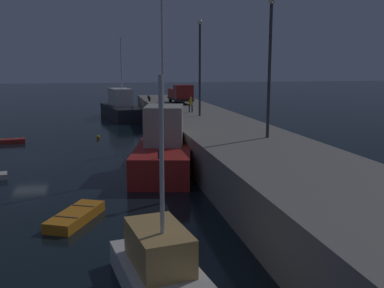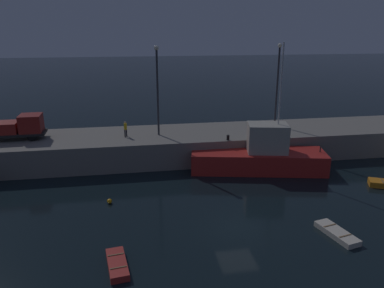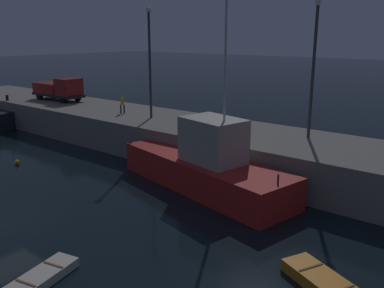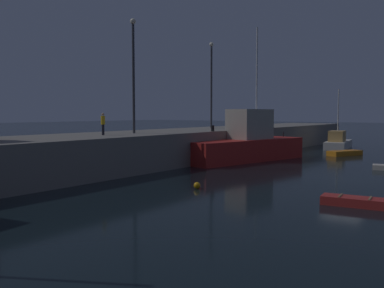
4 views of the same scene
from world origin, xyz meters
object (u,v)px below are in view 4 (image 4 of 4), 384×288
fishing_boat_blue (245,144)px  rowboat_white_mid (345,153)px  lamp_post_east (211,79)px  mooring_buoy_mid (197,185)px  bollard_central (213,128)px  lamp_post_west (133,67)px  dockworker (103,122)px  dinghy_orange_near (355,202)px  fishing_boat_white (338,142)px

fishing_boat_blue → rowboat_white_mid: size_ratio=3.36×
lamp_post_east → mooring_buoy_mid: bearing=-147.9°
rowboat_white_mid → bollard_central: size_ratio=7.55×
lamp_post_west → lamp_post_east: 12.91m
dockworker → bollard_central: size_ratio=3.08×
dinghy_orange_near → mooring_buoy_mid: 8.26m
rowboat_white_mid → lamp_post_east: size_ratio=0.44×
bollard_central → lamp_post_east: bearing=35.1°
fishing_boat_white → dockworker: fishing_boat_white is taller
lamp_post_west → fishing_boat_white: bearing=-14.9°
rowboat_white_mid → lamp_post_east: lamp_post_east is taller
fishing_boat_white → fishing_boat_blue: bearing=171.9°
dinghy_orange_near → mooring_buoy_mid: dinghy_orange_near is taller
fishing_boat_blue → lamp_post_east: bearing=58.4°
lamp_post_west → rowboat_white_mid: bearing=-28.5°
fishing_boat_white → dinghy_orange_near: fishing_boat_white is taller
fishing_boat_white → bollard_central: (-20.13, 4.08, 2.11)m
dockworker → fishing_boat_blue: bearing=-19.6°
mooring_buoy_mid → lamp_post_west: (4.60, 9.35, 7.44)m
mooring_buoy_mid → bollard_central: bollard_central is taller
lamp_post_west → dockworker: size_ratio=5.56×
mooring_buoy_mid → lamp_post_west: lamp_post_west is taller
lamp_post_west → mooring_buoy_mid: bearing=-116.2°
mooring_buoy_mid → bollard_central: 12.96m
fishing_boat_white → bollard_central: size_ratio=14.50×
fishing_boat_white → lamp_post_west: (-26.48, 7.04, 6.87)m
dinghy_orange_near → lamp_post_west: lamp_post_west is taller
fishing_boat_white → dinghy_orange_near: (-30.31, -10.54, -0.55)m
fishing_boat_white → mooring_buoy_mid: 31.17m
dinghy_orange_near → bollard_central: size_ratio=5.91×
dockworker → fishing_boat_white: bearing=-13.0°
dockworker → bollard_central: 10.01m
fishing_boat_white → mooring_buoy_mid: bearing=-175.7°
lamp_post_west → bollard_central: bearing=-25.0°
mooring_buoy_mid → lamp_post_east: 21.88m
fishing_boat_blue → dinghy_orange_near: size_ratio=4.29×
dockworker → lamp_post_east: bearing=6.3°
fishing_boat_blue → dinghy_orange_near: (-12.86, -13.02, -1.24)m
lamp_post_east → bollard_central: (-6.46, -4.55, -4.79)m
fishing_boat_white → dockworker: bearing=167.0°
fishing_boat_blue → lamp_post_east: size_ratio=1.47×
rowboat_white_mid → lamp_post_west: 22.59m
fishing_boat_blue → rowboat_white_mid: bearing=-30.1°
dinghy_orange_near → rowboat_white_mid: (22.59, 7.38, 0.04)m
rowboat_white_mid → lamp_post_west: size_ratio=0.44×
fishing_boat_white → mooring_buoy_mid: (-31.08, -2.31, -0.57)m
lamp_post_east → bollard_central: size_ratio=17.26×
fishing_boat_white → lamp_post_west: bearing=165.1°
dinghy_orange_near → lamp_post_east: bearing=49.0°
fishing_boat_blue → dockworker: fishing_boat_blue is taller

